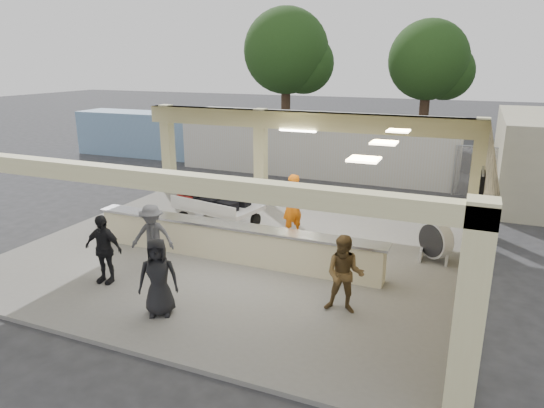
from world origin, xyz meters
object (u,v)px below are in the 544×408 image
at_px(car_dark, 442,154).
at_px(passenger_d, 158,277).
at_px(drum_fan, 436,240).
at_px(passenger_a, 345,275).
at_px(baggage_handler, 292,206).
at_px(container_white, 315,144).
at_px(container_blue, 156,134).
at_px(luggage_cart, 217,200).
at_px(passenger_b, 103,249).
at_px(baggage_counter, 232,242).
at_px(passenger_c, 152,237).

bearing_deg(car_dark, passenger_d, 169.62).
height_order(drum_fan, passenger_a, passenger_a).
height_order(baggage_handler, passenger_a, baggage_handler).
bearing_deg(car_dark, container_white, 125.20).
distance_m(drum_fan, baggage_handler, 4.15).
xyz_separation_m(baggage_handler, container_blue, (-11.69, 9.57, 0.14)).
xyz_separation_m(luggage_cart, drum_fan, (6.71, -0.39, -0.24)).
height_order(drum_fan, container_blue, container_blue).
distance_m(passenger_b, container_blue, 16.66).
distance_m(drum_fan, car_dark, 12.60).
bearing_deg(passenger_b, container_white, 82.22).
xyz_separation_m(baggage_counter, passenger_b, (-2.16, -2.37, 0.35)).
height_order(passenger_b, car_dark, passenger_b).
height_order(passenger_b, container_blue, container_blue).
bearing_deg(passenger_d, container_blue, 98.56).
xyz_separation_m(passenger_c, passenger_d, (1.54, -1.91, -0.01)).
relative_size(passenger_d, container_white, 0.13).
relative_size(passenger_a, car_dark, 0.38).
distance_m(passenger_a, container_white, 13.52).
bearing_deg(baggage_counter, passenger_d, -91.03).
height_order(passenger_c, container_white, container_white).
relative_size(baggage_handler, passenger_c, 1.15).
relative_size(drum_fan, passenger_c, 0.65).
height_order(baggage_counter, passenger_c, passenger_c).
bearing_deg(drum_fan, passenger_d, -92.04).
distance_m(luggage_cart, passenger_a, 6.50).
distance_m(baggage_counter, drum_fan, 5.34).
xyz_separation_m(passenger_b, passenger_d, (2.11, -0.78, -0.01)).
relative_size(luggage_cart, container_blue, 0.31).
xyz_separation_m(passenger_a, passenger_b, (-5.60, -0.80, -0.01)).
height_order(car_dark, container_white, container_white).
relative_size(baggage_handler, passenger_a, 1.14).
distance_m(luggage_cart, passenger_b, 4.73).
distance_m(passenger_d, container_white, 14.29).
xyz_separation_m(passenger_a, container_blue, (-14.28, 13.42, 0.26)).
xyz_separation_m(drum_fan, passenger_d, (-5.02, -5.10, 0.25)).
relative_size(baggage_handler, passenger_d, 1.15).
height_order(luggage_cart, container_white, container_white).
xyz_separation_m(drum_fan, car_dark, (-0.74, 12.58, 0.06)).
relative_size(luggage_cart, baggage_handler, 1.49).
height_order(passenger_a, passenger_b, passenger_a).
distance_m(baggage_counter, baggage_handler, 2.47).
height_order(baggage_counter, luggage_cart, luggage_cart).
relative_size(luggage_cart, passenger_c, 1.71).
bearing_deg(luggage_cart, baggage_counter, -42.38).
bearing_deg(baggage_counter, passenger_a, -24.61).
bearing_deg(container_white, baggage_handler, -75.25).
bearing_deg(container_blue, passenger_c, -56.14).
height_order(baggage_handler, container_blue, container_blue).
distance_m(passenger_c, container_blue, 16.02).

